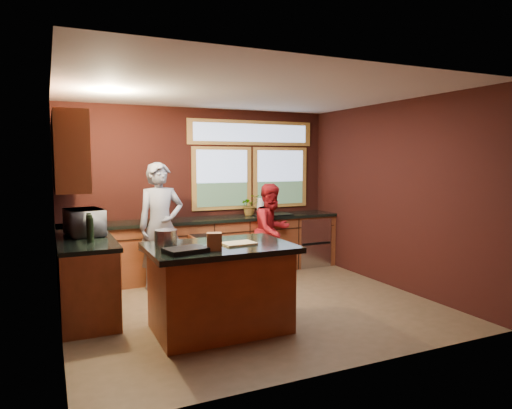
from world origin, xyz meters
TOP-DOWN VIEW (x-y plane):
  - floor at (0.00, 0.00)m, footprint 4.50×4.50m
  - room_shell at (-0.60, 0.32)m, footprint 4.52×4.02m
  - back_counter at (0.20, 1.70)m, footprint 4.50×0.64m
  - left_counter at (-1.95, 0.85)m, footprint 0.64×2.30m
  - island at (-0.65, -0.63)m, footprint 1.55×1.05m
  - person_grey at (-0.87, 1.25)m, footprint 0.70×0.49m
  - person_red at (0.89, 1.20)m, footprint 0.86×0.76m
  - microwave at (-1.92, 0.74)m, footprint 0.50×0.65m
  - potted_plant at (0.75, 1.75)m, footprint 0.32×0.27m
  - paper_towel at (0.93, 1.70)m, footprint 0.12×0.12m
  - cutting_board at (-0.45, -0.68)m, footprint 0.37×0.28m
  - stock_pot at (-1.20, -0.48)m, footprint 0.24×0.24m
  - paper_bag at (-0.80, -0.88)m, footprint 0.18×0.16m
  - black_tray at (-1.10, -0.88)m, footprint 0.45×0.35m

SIDE VIEW (x-z plane):
  - floor at x=0.00m, z-range 0.00..0.00m
  - back_counter at x=0.20m, z-range 0.00..0.93m
  - left_counter at x=-1.95m, z-range 0.00..0.93m
  - island at x=-0.65m, z-range 0.01..0.95m
  - person_red at x=0.89m, z-range 0.00..1.49m
  - person_grey at x=-0.87m, z-range 0.00..1.83m
  - cutting_board at x=-0.45m, z-range 0.94..0.96m
  - black_tray at x=-1.10m, z-range 0.94..0.99m
  - stock_pot at x=-1.20m, z-range 0.94..1.12m
  - paper_bag at x=-0.80m, z-range 0.94..1.12m
  - paper_towel at x=0.93m, z-range 0.93..1.21m
  - microwave at x=-1.92m, z-range 0.93..1.26m
  - potted_plant at x=0.75m, z-range 0.93..1.28m
  - room_shell at x=-0.60m, z-range 0.44..3.15m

